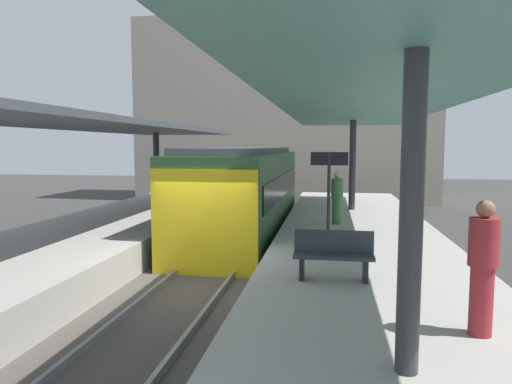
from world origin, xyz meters
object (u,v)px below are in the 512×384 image
object	(u,v)px
passenger_mid_platform	(483,266)
platform_sign	(329,176)
passenger_near_bench	(337,197)
commuter_train	(245,192)
platform_bench	(334,253)

from	to	relation	value
passenger_mid_platform	platform_sign	bearing A→B (deg)	109.35
passenger_near_bench	commuter_train	bearing A→B (deg)	146.71
platform_bench	platform_sign	bearing A→B (deg)	91.87
passenger_near_bench	passenger_mid_platform	bearing A→B (deg)	-78.47
platform_bench	passenger_mid_platform	distance (m)	2.85
commuter_train	platform_bench	xyz separation A→B (m)	(3.07, -8.06, -0.26)
passenger_mid_platform	platform_bench	bearing A→B (deg)	129.59
passenger_near_bench	passenger_mid_platform	size ratio (longest dim) A/B	0.94
platform_sign	passenger_near_bench	xyz separation A→B (m)	(0.24, 2.71, -0.80)
passenger_mid_platform	commuter_train	bearing A→B (deg)	115.42
commuter_train	platform_bench	distance (m)	8.63
commuter_train	passenger_mid_platform	distance (m)	11.33
platform_sign	passenger_near_bench	world-z (taller)	platform_sign
platform_sign	passenger_near_bench	distance (m)	2.84
passenger_mid_platform	passenger_near_bench	bearing A→B (deg)	101.53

